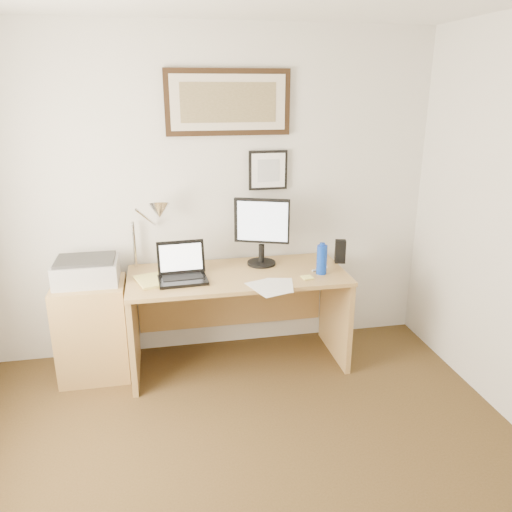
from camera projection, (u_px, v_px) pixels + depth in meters
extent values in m
cube|color=silver|center=(210.00, 197.00, 3.84)|extent=(3.50, 0.02, 2.50)
cube|color=#A17A43|center=(93.00, 330.00, 3.65)|extent=(0.50, 0.40, 0.73)
cylinder|color=#0D37B4|center=(322.00, 260.00, 3.64)|extent=(0.08, 0.08, 0.22)
cylinder|color=#0D37B4|center=(322.00, 244.00, 3.61)|extent=(0.04, 0.04, 0.02)
cube|color=black|center=(340.00, 251.00, 3.89)|extent=(0.10, 0.09, 0.18)
cube|color=silver|center=(268.00, 287.00, 3.42)|extent=(0.30, 0.36, 0.00)
cube|color=silver|center=(279.00, 285.00, 3.46)|extent=(0.24, 0.30, 0.00)
cube|color=#FEFA78|center=(307.00, 277.00, 3.58)|extent=(0.09, 0.09, 0.01)
cylinder|color=white|center=(320.00, 269.00, 3.75)|extent=(0.14, 0.06, 0.02)
imported|color=#DED368|center=(138.00, 283.00, 3.47)|extent=(0.27, 0.31, 0.02)
cube|color=#A17A43|center=(238.00, 275.00, 3.69)|extent=(1.60, 0.70, 0.03)
cube|color=#A17A43|center=(134.00, 330.00, 3.66)|extent=(0.04, 0.65, 0.72)
cube|color=#A17A43|center=(335.00, 313.00, 3.95)|extent=(0.04, 0.65, 0.72)
cube|color=#A17A43|center=(232.00, 294.00, 4.08)|extent=(1.50, 0.03, 0.55)
cube|color=black|center=(183.00, 280.00, 3.52)|extent=(0.35, 0.26, 0.02)
cube|color=black|center=(182.00, 277.00, 3.54)|extent=(0.29, 0.15, 0.00)
cube|color=black|center=(181.00, 257.00, 3.60)|extent=(0.34, 0.09, 0.23)
cube|color=white|center=(181.00, 257.00, 3.60)|extent=(0.30, 0.07, 0.18)
cylinder|color=black|center=(261.00, 263.00, 3.87)|extent=(0.22, 0.22, 0.02)
cylinder|color=black|center=(261.00, 253.00, 3.85)|extent=(0.04, 0.04, 0.14)
cube|color=black|center=(262.00, 221.00, 3.75)|extent=(0.41, 0.18, 0.34)
cube|color=silver|center=(262.00, 222.00, 3.73)|extent=(0.36, 0.14, 0.30)
cube|color=#A6A6A8|center=(87.00, 272.00, 3.55)|extent=(0.44, 0.34, 0.16)
cube|color=#2F2F2F|center=(85.00, 260.00, 3.52)|extent=(0.40, 0.30, 0.02)
cylinder|color=silver|center=(134.00, 244.00, 3.76)|extent=(0.02, 0.02, 0.36)
cylinder|color=silver|center=(146.00, 217.00, 3.65)|extent=(0.15, 0.23, 0.19)
cone|color=silver|center=(159.00, 211.00, 3.59)|extent=(0.16, 0.18, 0.15)
cube|color=black|center=(228.00, 102.00, 3.62)|extent=(0.92, 0.03, 0.47)
cube|color=beige|center=(229.00, 102.00, 3.60)|extent=(0.84, 0.01, 0.39)
cube|color=brown|center=(229.00, 102.00, 3.60)|extent=(0.70, 0.00, 0.28)
cube|color=black|center=(268.00, 170.00, 3.83)|extent=(0.30, 0.02, 0.30)
cube|color=white|center=(268.00, 170.00, 3.82)|extent=(0.26, 0.00, 0.26)
cube|color=#AFB4B9|center=(268.00, 171.00, 3.81)|extent=(0.17, 0.00, 0.17)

